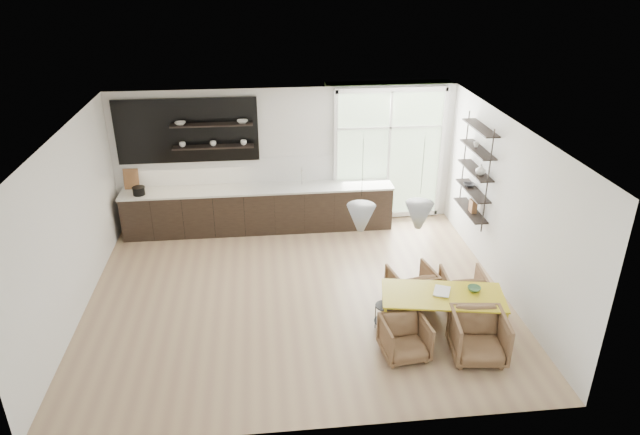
{
  "coord_description": "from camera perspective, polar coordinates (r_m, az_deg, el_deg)",
  "views": [
    {
      "loc": [
        -0.51,
        -8.21,
        5.31
      ],
      "look_at": [
        0.44,
        0.6,
        1.18
      ],
      "focal_mm": 32.0,
      "sensor_mm": 36.0,
      "label": 1
    }
  ],
  "objects": [
    {
      "name": "armchair_front_left",
      "position": [
        8.42,
        8.46,
        -11.84
      ],
      "size": [
        0.7,
        0.72,
        0.6
      ],
      "primitive_type": "imported",
      "rotation": [
        0.0,
        0.0,
        0.11
      ],
      "color": "brown",
      "rests_on": "ground"
    },
    {
      "name": "room",
      "position": [
        10.14,
        0.46,
        2.68
      ],
      "size": [
        7.02,
        6.01,
        2.91
      ],
      "color": "tan",
      "rests_on": "ground"
    },
    {
      "name": "table_bowl",
      "position": [
        8.99,
        15.15,
        -6.9
      ],
      "size": [
        0.25,
        0.25,
        0.06
      ],
      "primitive_type": "imported",
      "rotation": [
        0.0,
        0.0,
        -0.33
      ],
      "color": "#54895E",
      "rests_on": "dining_table"
    },
    {
      "name": "armchair_back_right",
      "position": [
        9.7,
        14.05,
        -6.86
      ],
      "size": [
        0.71,
        0.72,
        0.62
      ],
      "primitive_type": "imported",
      "rotation": [
        0.0,
        0.0,
        3.08
      ],
      "color": "brown",
      "rests_on": "ground"
    },
    {
      "name": "kitchen_run",
      "position": [
        11.88,
        -6.57,
        1.46
      ],
      "size": [
        5.54,
        0.69,
        2.75
      ],
      "color": "black",
      "rests_on": "ground"
    },
    {
      "name": "armchair_back_left",
      "position": [
        9.56,
        9.14,
        -6.8
      ],
      "size": [
        0.81,
        0.83,
        0.65
      ],
      "primitive_type": "imported",
      "rotation": [
        0.0,
        0.0,
        3.33
      ],
      "color": "brown",
      "rests_on": "ground"
    },
    {
      "name": "wire_stool",
      "position": [
        8.96,
        6.48,
        -9.48
      ],
      "size": [
        0.32,
        0.32,
        0.4
      ],
      "rotation": [
        0.0,
        0.0,
        -0.09
      ],
      "color": "black",
      "rests_on": "ground"
    },
    {
      "name": "table_book",
      "position": [
        8.85,
        11.33,
        -7.14
      ],
      "size": [
        0.34,
        0.38,
        0.03
      ],
      "primitive_type": "imported",
      "rotation": [
        0.0,
        0.0,
        -0.42
      ],
      "color": "white",
      "rests_on": "dining_table"
    },
    {
      "name": "armchair_front_right",
      "position": [
        8.58,
        15.57,
        -11.41
      ],
      "size": [
        0.83,
        0.85,
        0.7
      ],
      "primitive_type": "imported",
      "rotation": [
        0.0,
        0.0,
        -0.12
      ],
      "color": "brown",
      "rests_on": "ground"
    },
    {
      "name": "dining_table",
      "position": [
        8.82,
        12.18,
        -7.8
      ],
      "size": [
        1.93,
        1.13,
        0.66
      ],
      "rotation": [
        0.0,
        0.0,
        -0.18
      ],
      "color": "gold",
      "rests_on": "ground"
    },
    {
      "name": "right_shelving",
      "position": [
        10.79,
        15.28,
        4.28
      ],
      "size": [
        0.26,
        1.22,
        1.9
      ],
      "color": "black",
      "rests_on": "ground"
    }
  ]
}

